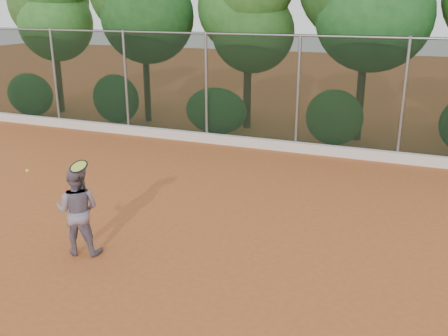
% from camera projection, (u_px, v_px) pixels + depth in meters
% --- Properties ---
extents(ground, '(80.00, 80.00, 0.00)m').
position_uv_depth(ground, '(204.00, 247.00, 9.33)').
color(ground, '#AE5829').
rests_on(ground, ground).
extents(concrete_curb, '(24.00, 0.20, 0.30)m').
position_uv_depth(concrete_curb, '(294.00, 147.00, 15.30)').
color(concrete_curb, silver).
rests_on(concrete_curb, ground).
extents(tennis_player, '(0.94, 0.82, 1.65)m').
position_uv_depth(tennis_player, '(78.00, 210.00, 8.88)').
color(tennis_player, slate).
rests_on(tennis_player, ground).
extents(chainlink_fence, '(24.09, 0.09, 3.50)m').
position_uv_depth(chainlink_fence, '(298.00, 90.00, 14.92)').
color(chainlink_fence, black).
rests_on(chainlink_fence, ground).
extents(foliage_backdrop, '(23.70, 3.63, 7.55)m').
position_uv_depth(foliage_backdrop, '(300.00, 1.00, 16.06)').
color(foliage_backdrop, '#48311B').
rests_on(foliage_backdrop, ground).
extents(tennis_racket, '(0.36, 0.35, 0.59)m').
position_uv_depth(tennis_racket, '(79.00, 169.00, 8.43)').
color(tennis_racket, black).
rests_on(tennis_racket, ground).
extents(tennis_ball_in_flight, '(0.06, 0.06, 0.06)m').
position_uv_depth(tennis_ball_in_flight, '(27.00, 171.00, 9.01)').
color(tennis_ball_in_flight, '#E3EE36').
rests_on(tennis_ball_in_flight, ground).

